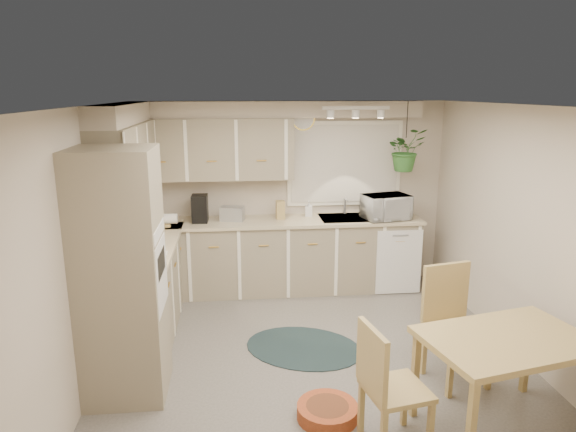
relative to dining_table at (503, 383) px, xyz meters
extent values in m
plane|color=slate|center=(-1.25, 1.19, -0.38)|extent=(4.20, 4.20, 0.00)
plane|color=silver|center=(-1.25, 1.19, 2.02)|extent=(4.20, 4.20, 0.00)
cube|color=#BBAD9A|center=(-1.25, 3.29, 0.82)|extent=(4.00, 0.04, 2.40)
cube|color=#BBAD9A|center=(-1.25, -0.91, 0.82)|extent=(4.00, 0.04, 2.40)
cube|color=#BBAD9A|center=(-3.25, 1.19, 0.82)|extent=(0.04, 4.20, 2.40)
cube|color=#BBAD9A|center=(0.75, 1.19, 0.82)|extent=(0.04, 4.20, 2.40)
cube|color=gray|center=(-2.95, 2.06, 0.07)|extent=(0.60, 1.85, 0.90)
cube|color=gray|center=(-1.45, 2.99, 0.07)|extent=(3.60, 0.60, 0.90)
cube|color=#BFB18B|center=(-2.94, 2.06, 0.54)|extent=(0.64, 1.89, 0.04)
cube|color=#BFB18B|center=(-1.45, 2.98, 0.54)|extent=(3.64, 0.64, 0.04)
cube|color=gray|center=(-2.92, 0.81, 0.67)|extent=(0.65, 0.65, 2.10)
cube|color=silver|center=(-2.60, 0.81, 0.67)|extent=(0.02, 0.56, 0.58)
cube|color=gray|center=(-3.07, 2.19, 1.45)|extent=(0.35, 2.00, 0.75)
cube|color=gray|center=(-2.25, 3.11, 1.45)|extent=(2.00, 0.35, 0.75)
cube|color=#BBAD9A|center=(-3.10, 2.19, 1.92)|extent=(0.30, 2.00, 0.20)
cube|color=#BBAD9A|center=(-1.45, 3.14, 1.92)|extent=(3.60, 0.30, 0.20)
cube|color=silver|center=(-2.93, 1.49, 0.57)|extent=(0.52, 0.58, 0.02)
cube|color=silver|center=(-2.95, 1.49, 1.02)|extent=(0.40, 0.60, 0.14)
cube|color=silver|center=(-0.55, 3.26, 1.22)|extent=(1.40, 0.02, 1.00)
cube|color=white|center=(-0.55, 3.27, 1.22)|extent=(1.50, 0.02, 1.10)
cube|color=#96989D|center=(-0.55, 2.99, 0.52)|extent=(0.70, 0.48, 0.10)
cube|color=silver|center=(0.05, 2.68, 0.05)|extent=(0.58, 0.02, 0.83)
cube|color=silver|center=(-0.55, 2.74, 1.95)|extent=(0.80, 0.04, 0.04)
cylinder|color=gold|center=(-1.10, 3.26, 1.80)|extent=(0.30, 0.03, 0.30)
cube|color=tan|center=(0.00, 0.00, 0.00)|extent=(1.35, 1.04, 0.76)
cube|color=tan|center=(-0.86, -0.10, 0.09)|extent=(0.52, 0.52, 0.95)
cube|color=tan|center=(-0.07, 0.66, 0.14)|extent=(0.58, 0.58, 1.03)
ellipsoid|color=black|center=(-1.33, 1.40, -0.37)|extent=(1.45, 1.30, 0.01)
cylinder|color=#A23F20|center=(-1.29, 0.25, -0.32)|extent=(0.50, 0.50, 0.11)
imported|color=silver|center=(-0.08, 2.89, 0.75)|extent=(0.62, 0.43, 0.38)
imported|color=silver|center=(-1.03, 3.14, 0.61)|extent=(0.12, 0.21, 0.09)
imported|color=#2D6126|center=(0.13, 2.89, 1.38)|extent=(0.58, 0.62, 0.41)
cube|color=black|center=(-2.41, 2.99, 0.73)|extent=(0.20, 0.24, 0.34)
cube|color=#96989D|center=(-2.02, 3.01, 0.65)|extent=(0.32, 0.23, 0.18)
cube|color=tan|center=(-1.41, 3.04, 0.68)|extent=(0.11, 0.11, 0.23)
camera|label=1|loc=(-1.98, -3.27, 2.15)|focal=32.00mm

